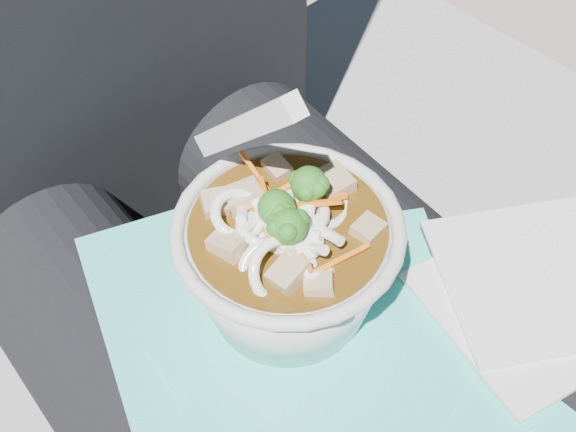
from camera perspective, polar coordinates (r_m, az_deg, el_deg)
stone_ledge at (r=0.92m, az=-4.44°, el=-14.60°), size 1.05×0.60×0.48m
lap at (r=0.59m, az=2.31°, el=-12.04°), size 0.33×0.48×0.14m
person_body at (r=0.61m, az=-3.17°, el=-5.14°), size 0.34×0.94×1.02m
plastic_bag at (r=0.52m, az=1.97°, el=-9.29°), size 0.27×0.34×0.01m
napkins at (r=0.55m, az=16.95°, el=-5.22°), size 0.16×0.16×0.01m
udon_bowl at (r=0.49m, az=-0.02°, el=-2.79°), size 0.14×0.16×0.18m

